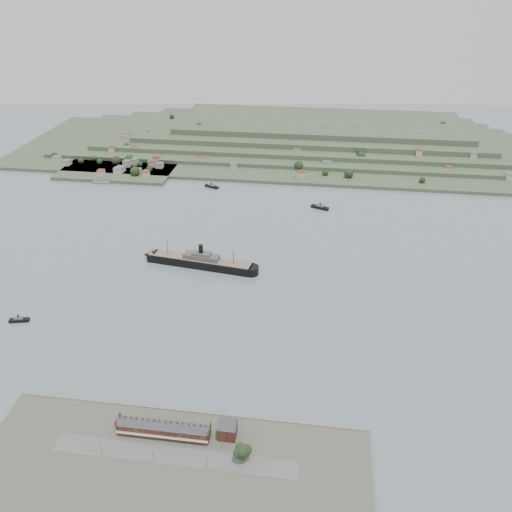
# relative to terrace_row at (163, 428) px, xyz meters

# --- Properties ---
(ground) EXTENTS (1400.00, 1400.00, 0.00)m
(ground) POSITION_rel_terrace_row_xyz_m (10.00, 168.02, -6.84)
(ground) COLOR slate
(ground) RESTS_ON ground
(near_shore) EXTENTS (220.00, 80.00, 2.60)m
(near_shore) POSITION_rel_terrace_row_xyz_m (10.00, -18.73, -5.83)
(near_shore) COLOR #4C5142
(near_shore) RESTS_ON ground
(terrace_row) EXTENTS (55.60, 9.80, 11.07)m
(terrace_row) POSITION_rel_terrace_row_xyz_m (0.00, 0.00, 0.00)
(terrace_row) COLOR #421E17
(terrace_row) RESTS_ON ground
(gabled_building) EXTENTS (10.40, 10.18, 14.09)m
(gabled_building) POSITION_rel_terrace_row_xyz_m (37.50, 4.02, 1.34)
(gabled_building) COLOR #421E17
(gabled_building) RESTS_ON ground
(far_peninsula) EXTENTS (760.00, 309.00, 30.00)m
(far_peninsula) POSITION_rel_terrace_row_xyz_m (37.91, 561.12, 5.04)
(far_peninsula) COLOR #364830
(far_peninsula) RESTS_ON ground
(steamship) EXTENTS (112.78, 27.42, 27.11)m
(steamship) POSITION_rel_terrace_row_xyz_m (-26.80, 191.51, -1.84)
(steamship) COLOR black
(steamship) RESTS_ON ground
(tugboat) EXTENTS (15.58, 7.25, 6.78)m
(tugboat) POSITION_rel_terrace_row_xyz_m (-144.45, 91.04, -5.19)
(tugboat) COLOR black
(tugboat) RESTS_ON ground
(ferry_west) EXTENTS (19.26, 12.44, 7.04)m
(ferry_west) POSITION_rel_terrace_row_xyz_m (-53.11, 377.73, -5.15)
(ferry_west) COLOR black
(ferry_west) RESTS_ON ground
(ferry_east) EXTENTS (21.28, 12.85, 7.73)m
(ferry_east) POSITION_rel_terrace_row_xyz_m (82.71, 333.33, -4.98)
(ferry_east) COLOR black
(ferry_east) RESTS_ON ground
(fig_tree) EXTENTS (10.08, 8.73, 11.25)m
(fig_tree) POSITION_rel_terrace_row_xyz_m (48.56, -11.41, 2.03)
(fig_tree) COLOR #442D1F
(fig_tree) RESTS_ON ground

